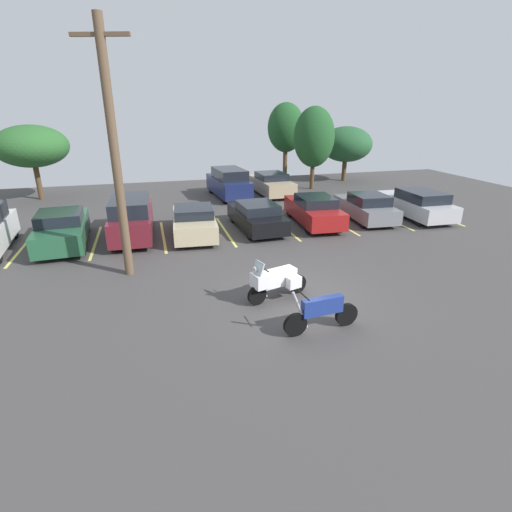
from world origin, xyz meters
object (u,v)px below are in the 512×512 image
Objects in this scene: car_red at (314,210)px; car_silver at (417,204)px; car_far_tan at (271,184)px; utility_pole at (115,153)px; motorcycle_touring at (276,280)px; car_grey at (366,207)px; car_green at (62,229)px; car_far_navy at (229,183)px; car_maroon at (132,217)px; car_champagne at (194,222)px; car_black at (257,216)px; motorcycle_second at (321,312)px.

car_red is 0.98× the size of car_silver.
utility_pole is at bearing -127.65° from car_far_tan.
car_far_tan is at bearing 52.35° from utility_pole.
motorcycle_touring is 0.25× the size of utility_pole.
car_red is 1.00× the size of car_far_tan.
car_green is at bearing -179.32° from car_grey.
car_far_tan is at bearing 32.82° from car_green.
car_red is at bearing 0.46° from car_green.
car_green reaches higher than car_red.
car_far_tan is (-2.92, 7.43, 0.05)m from car_grey.
car_grey is at bearing -68.58° from car_far_tan.
car_red is at bearing 24.94° from utility_pole.
car_far_tan is at bearing 2.27° from car_far_navy.
car_far_navy reaches higher than car_maroon.
car_green is at bearing 134.64° from motorcycle_touring.
car_far_tan is at bearing 73.09° from motorcycle_touring.
car_silver is at bearing -5.85° from car_grey.
car_champagne is at bearing -128.21° from car_far_tan.
car_maroon is 1.10× the size of car_black.
motorcycle_touring is 0.43× the size of car_far_tan.
car_green is 14.71m from car_grey.
car_far_tan is at bearing 76.94° from motorcycle_second.
car_silver is at bearing 43.62° from motorcycle_second.
car_far_tan is (3.11, 7.59, 0.07)m from car_black.
car_green is at bearing 129.84° from motorcycle_second.
car_black is at bearing 78.95° from motorcycle_touring.
car_grey is at bearing 0.68° from car_green.
car_champagne is (2.74, -0.56, -0.25)m from car_maroon.
car_red is at bearing -68.90° from car_far_navy.
car_green is 0.99× the size of car_maroon.
car_black is (8.68, 0.01, -0.07)m from car_green.
car_champagne is 0.99× the size of car_black.
car_far_tan is (4.54, 14.94, 0.07)m from motorcycle_touring.
car_red is (8.83, -0.23, -0.20)m from car_maroon.
car_silver is at bearing -41.07° from car_far_navy.
car_black is 8.90m from car_silver.
car_green is at bearing -179.93° from car_black.
car_green is at bearing 124.69° from utility_pole.
car_green is 11.70m from car_red.
motorcycle_second is at bearing -136.38° from car_silver.
car_far_navy reaches higher than car_green.
utility_pole is (-14.78, -3.93, 3.48)m from car_silver.
car_red is at bearing 59.05° from motorcycle_touring.
car_maroon is at bearing -140.76° from car_far_tan.
car_black is 0.93× the size of car_red.
car_champagne is 9.98m from car_far_tan.
utility_pole is at bearing -155.06° from car_red.
car_maroon is 2.81m from car_champagne.
car_far_tan is at bearing 111.42° from car_grey.
car_maroon reaches higher than motorcycle_second.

